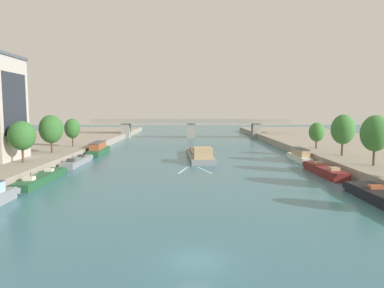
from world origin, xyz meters
The scene contains 17 objects.
ground_plane centered at (0.00, 0.00, 0.00)m, with size 400.00×400.00×0.00m, color #386B7A.
quay_left centered at (-41.07, 55.00, 0.85)m, with size 36.00×170.00×1.70m, color gray.
quay_right centered at (41.07, 55.00, 0.85)m, with size 36.00×170.00×1.70m, color gray.
barge_midriver centered at (1.64, 48.61, 0.87)m, with size 5.88×22.77×2.98m.
wake_behind_barge centered at (0.18, 34.59, 0.01)m, with size 5.59×6.06×0.03m.
moored_boat_left_downstream centered at (-21.40, 25.62, 0.54)m, with size 2.38×13.87×2.13m.
moored_boat_left_upstream centered at (-21.38, 41.01, 0.57)m, with size 2.52×13.10×2.18m.
moored_boat_left_lone centered at (-21.29, 55.68, 1.18)m, with size 3.12×13.47×2.82m.
moored_boat_right_upstream centered at (20.62, 30.63, 0.69)m, with size 2.67×12.98×2.42m.
moored_boat_right_midway centered at (21.26, 44.81, 1.08)m, with size 2.01×11.18×2.59m.
tree_left_midway centered at (-27.29, 32.50, 6.02)m, with size 4.21×4.21×6.67m.
tree_left_by_lamp centered at (-27.66, 45.06, 6.31)m, with size 4.53×4.53×7.38m.
tree_left_end_of_row centered at (-27.27, 56.11, 5.80)m, with size 3.47×3.47×6.36m.
tree_right_distant centered at (27.48, 29.03, 6.61)m, with size 4.22×4.22×7.66m.
tree_right_end_of_row centered at (27.62, 40.29, 6.52)m, with size 4.22×4.22×7.57m.
tree_right_midway centered at (27.06, 51.77, 5.25)m, with size 3.32×3.32×5.63m.
bridge_far centered at (0.00, 99.52, 4.35)m, with size 70.13×4.40×6.65m.
Camera 1 is at (-0.43, -22.52, 10.30)m, focal length 32.25 mm.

